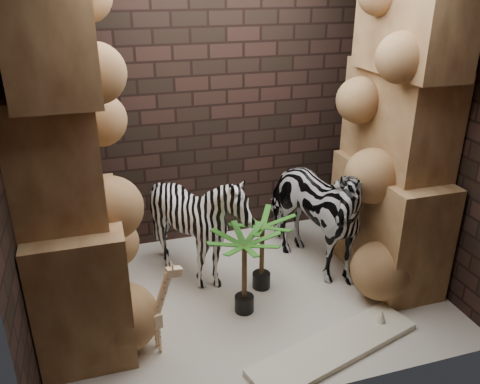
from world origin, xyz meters
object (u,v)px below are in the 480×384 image
object	(u,v)px
giraffe_toy	(143,314)
palm_front	(262,253)
palm_back	(244,274)
zebra_left	(198,231)
zebra_right	(309,202)
surfboard	(335,348)

from	to	relation	value
giraffe_toy	palm_front	distance (m)	1.31
palm_front	palm_back	size ratio (longest dim) A/B	0.98
zebra_left	palm_back	distance (m)	0.66
zebra_right	surfboard	xyz separation A→B (m)	(-0.27, -1.18, -0.71)
palm_front	surfboard	size ratio (longest dim) A/B	0.50
giraffe_toy	zebra_right	bearing A→B (deg)	13.02
zebra_right	zebra_left	size ratio (longest dim) A/B	1.23
giraffe_toy	surfboard	size ratio (longest dim) A/B	0.51
zebra_left	palm_back	bearing A→B (deg)	-51.99
zebra_left	palm_back	xyz separation A→B (m)	(0.27, -0.58, -0.16)
zebra_left	palm_back	size ratio (longest dim) A/B	1.57
palm_front	surfboard	xyz separation A→B (m)	(0.27, -1.00, -0.35)
palm_front	zebra_left	bearing A→B (deg)	152.04
surfboard	palm_front	bearing A→B (deg)	88.64
zebra_right	surfboard	world-z (taller)	zebra_right
palm_front	palm_back	bearing A→B (deg)	-131.42
giraffe_toy	palm_front	size ratio (longest dim) A/B	1.03
zebra_left	palm_front	distance (m)	0.63
zebra_right	giraffe_toy	size ratio (longest dim) A/B	1.90
palm_front	surfboard	distance (m)	1.09
giraffe_toy	surfboard	bearing A→B (deg)	-27.24
giraffe_toy	palm_back	size ratio (longest dim) A/B	1.01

